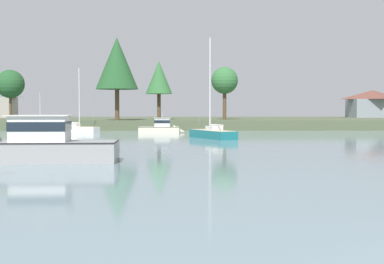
# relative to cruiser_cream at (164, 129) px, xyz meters

# --- Properties ---
(far_shore_bank) EXTENTS (173.12, 40.97, 1.64)m
(far_shore_bank) POSITION_rel_cruiser_cream_xyz_m (10.23, 28.30, 0.29)
(far_shore_bank) COLOR #4C563D
(far_shore_bank) RESTS_ON ground
(cruiser_cream) EXTENTS (6.86, 2.32, 3.94)m
(cruiser_cream) POSITION_rel_cruiser_cream_xyz_m (0.00, 0.00, 0.00)
(cruiser_cream) COLOR beige
(cruiser_cream) RESTS_ON ground
(sailboat_white) EXTENTS (7.33, 4.57, 10.20)m
(sailboat_white) POSITION_rel_cruiser_cream_xyz_m (-13.18, 1.65, -0.29)
(sailboat_white) COLOR white
(sailboat_white) RESTS_ON ground
(cruiser_grey) EXTENTS (10.68, 3.82, 5.89)m
(cruiser_grey) POSITION_rel_cruiser_cream_xyz_m (-7.33, -43.57, 0.24)
(cruiser_grey) COLOR gray
(cruiser_grey) RESTS_ON ground
(sailboat_teal) EXTENTS (5.55, 8.64, 12.89)m
(sailboat_teal) POSITION_rel_cruiser_cream_xyz_m (6.42, -14.55, -0.25)
(sailboat_teal) COLOR #196B70
(sailboat_teal) RESTS_ON ground
(shore_tree_inland_c) EXTENTS (7.05, 7.05, 13.78)m
(shore_tree_inland_c) POSITION_rel_cruiser_cream_xyz_m (-8.12, 10.83, 10.54)
(shore_tree_inland_c) COLOR brown
(shore_tree_inland_c) RESTS_ON far_shore_bank
(shore_tree_inland_a) EXTENTS (4.73, 4.73, 9.26)m
(shore_tree_inland_a) POSITION_rel_cruiser_cream_xyz_m (10.19, 16.03, 7.92)
(shore_tree_inland_a) COLOR brown
(shore_tree_inland_a) RESTS_ON far_shore_bank
(shore_tree_far_right) EXTENTS (4.72, 4.72, 10.33)m
(shore_tree_far_right) POSITION_rel_cruiser_cream_xyz_m (-1.41, 16.57, 8.47)
(shore_tree_far_right) COLOR brown
(shore_tree_far_right) RESTS_ON far_shore_bank
(shore_tree_right_mid) EXTENTS (4.82, 4.82, 8.53)m
(shore_tree_right_mid) POSITION_rel_cruiser_cream_xyz_m (-26.49, 13.02, 7.20)
(shore_tree_right_mid) COLOR brown
(shore_tree_right_mid) RESTS_ON far_shore_bank
(cottage_near_water) EXTENTS (10.15, 8.90, 5.88)m
(cottage_near_water) POSITION_rel_cruiser_cream_xyz_m (43.77, 37.10, 4.16)
(cottage_near_water) COLOR gray
(cottage_near_water) RESTS_ON far_shore_bank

